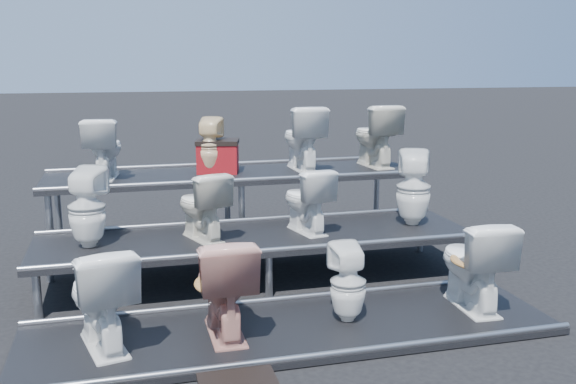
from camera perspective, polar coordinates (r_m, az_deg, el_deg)
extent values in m
plane|color=black|center=(6.39, -2.68, -7.82)|extent=(80.00, 80.00, 0.00)
cube|color=black|center=(5.20, 0.40, -12.13)|extent=(4.20, 1.20, 0.06)
cube|color=black|center=(6.31, -2.70, -5.85)|extent=(4.20, 1.20, 0.46)
cube|color=black|center=(7.49, -4.81, -1.49)|extent=(4.20, 1.20, 0.86)
imported|color=white|center=(4.89, -16.32, -8.89)|extent=(0.60, 0.84, 0.78)
imported|color=tan|center=(4.94, -5.77, -8.21)|extent=(0.44, 0.77, 0.79)
imported|color=white|center=(5.20, 5.35, -8.02)|extent=(0.29, 0.30, 0.64)
imported|color=white|center=(5.64, 16.11, -6.08)|extent=(0.47, 0.79, 0.78)
imported|color=white|center=(6.04, -17.44, -1.32)|extent=(0.43, 0.44, 0.73)
imported|color=beige|center=(6.08, -7.69, -1.19)|extent=(0.56, 0.72, 0.65)
imported|color=white|center=(6.29, 1.63, -0.71)|extent=(0.49, 0.69, 0.64)
imported|color=white|center=(6.68, 11.09, 0.39)|extent=(0.46, 0.46, 0.77)
imported|color=white|center=(7.26, -16.03, 3.78)|extent=(0.47, 0.70, 0.66)
imported|color=beige|center=(7.32, -6.95, 4.12)|extent=(0.38, 0.38, 0.64)
imported|color=white|center=(7.54, 1.27, 4.85)|extent=(0.44, 0.75, 0.75)
imported|color=beige|center=(7.84, 7.73, 5.00)|extent=(0.47, 0.76, 0.75)
cube|color=maroon|center=(7.41, -6.25, 3.01)|extent=(0.53, 0.46, 0.33)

